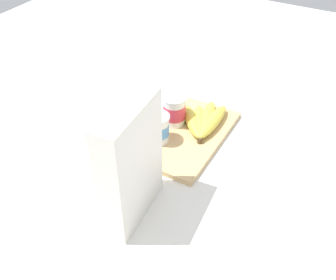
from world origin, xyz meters
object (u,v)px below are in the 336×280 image
object	(u,v)px
cutting_board	(186,135)
yogurt_cup_back	(174,110)
banana_bunch	(204,121)
yogurt_cup_front	(158,128)
cereal_box	(131,164)

from	to	relation	value
cutting_board	yogurt_cup_back	size ratio (longest dim) A/B	3.86
yogurt_cup_back	banana_bunch	xyz separation A→B (m)	(0.03, -0.08, -0.03)
cutting_board	banana_bunch	bearing A→B (deg)	-26.60
yogurt_cup_front	yogurt_cup_back	world-z (taller)	yogurt_cup_back
yogurt_cup_front	yogurt_cup_back	bearing A→B (deg)	-0.59
cereal_box	yogurt_cup_back	bearing A→B (deg)	-172.43
cutting_board	yogurt_cup_front	distance (m)	0.10
yogurt_cup_back	banana_bunch	bearing A→B (deg)	-70.75
yogurt_cup_front	banana_bunch	bearing A→B (deg)	-33.89
cereal_box	yogurt_cup_front	size ratio (longest dim) A/B	3.52
cutting_board	yogurt_cup_back	xyz separation A→B (m)	(0.03, 0.05, 0.05)
yogurt_cup_front	yogurt_cup_back	distance (m)	0.10
cutting_board	cereal_box	world-z (taller)	cereal_box
cereal_box	yogurt_cup_back	xyz separation A→B (m)	(0.33, 0.07, -0.09)
cereal_box	yogurt_cup_front	world-z (taller)	cereal_box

